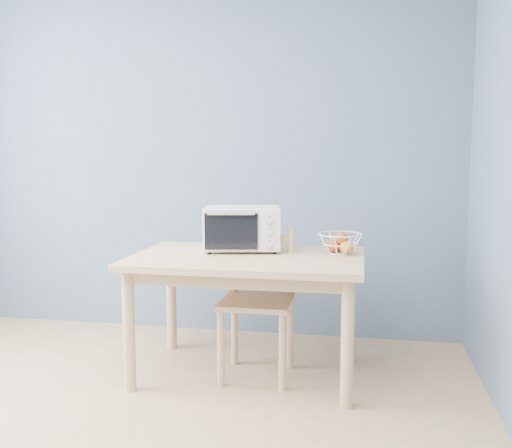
% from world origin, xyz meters
% --- Properties ---
extents(room, '(4.01, 4.51, 2.61)m').
position_xyz_m(room, '(0.00, 0.00, 1.30)').
color(room, tan).
rests_on(room, ground).
extents(dining_table, '(1.40, 0.90, 0.75)m').
position_xyz_m(dining_table, '(0.59, 1.40, 0.65)').
color(dining_table, tan).
rests_on(dining_table, ground).
extents(toaster_oven, '(0.53, 0.43, 0.28)m').
position_xyz_m(toaster_oven, '(0.50, 1.57, 0.90)').
color(toaster_oven, white).
rests_on(toaster_oven, dining_table).
extents(fruit_basket, '(0.33, 0.33, 0.14)m').
position_xyz_m(fruit_basket, '(1.14, 1.56, 0.82)').
color(fruit_basket, white).
rests_on(fruit_basket, dining_table).
extents(dining_chair, '(0.43, 0.43, 0.91)m').
position_xyz_m(dining_chair, '(0.65, 1.41, 0.45)').
color(dining_chair, tan).
rests_on(dining_chair, ground).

